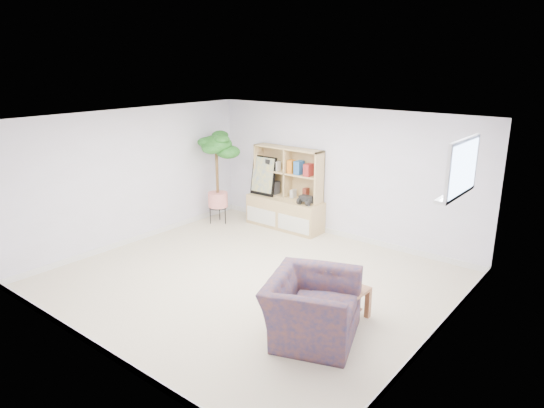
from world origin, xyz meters
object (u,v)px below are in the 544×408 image
Objects in this scene: armchair at (312,304)px; storage_unit at (285,189)px; floor_tree at (217,178)px; coffee_table at (326,298)px.

storage_unit is at bearing 21.78° from armchair.
floor_tree reaches higher than storage_unit.
coffee_table is 4.16m from floor_tree.
storage_unit is 1.38× the size of armchair.
floor_tree is (-3.70, 1.76, 0.72)m from coffee_table.
storage_unit is 3.47m from coffee_table.
storage_unit is 3.97m from armchair.
floor_tree is at bearing -153.75° from storage_unit.
coffee_table is 0.64m from armchair.
floor_tree is 4.55m from armchair.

